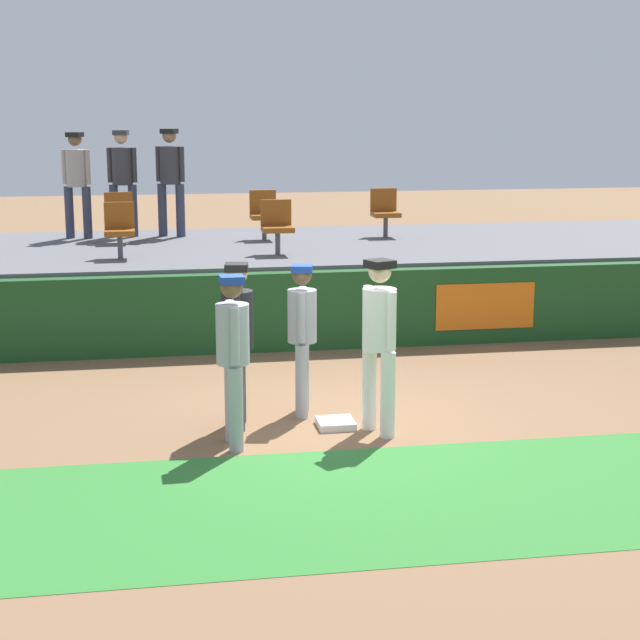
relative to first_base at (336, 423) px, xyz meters
name	(u,v)px	position (x,y,z in m)	size (l,w,h in m)	color
ground_plane	(330,426)	(-0.05, 0.05, -0.04)	(60.00, 60.00, 0.00)	brown
grass_foreground_strip	(375,500)	(-0.05, -2.18, -0.04)	(18.00, 2.80, 0.01)	#2D722D
first_base	(336,423)	(0.00, 0.00, 0.00)	(0.40, 0.40, 0.08)	white
player_fielder_home	(379,334)	(0.41, -0.27, 1.05)	(0.47, 0.61, 1.89)	white
player_runner_visitor	(233,349)	(-1.16, -0.46, 1.00)	(0.35, 0.50, 1.80)	#9EA3AD
player_coach_visitor	(302,329)	(-0.28, 0.55, 0.96)	(0.39, 0.48, 1.73)	#9EA3AD
player_umpire	(237,333)	(-1.05, 0.20, 1.02)	(0.39, 0.51, 1.82)	#4C4C51
field_wall	(285,311)	(-0.04, 3.71, 0.53)	(18.00, 0.26, 1.14)	#19471E
bleacher_platform	(263,280)	(-0.05, 6.28, 0.55)	(18.00, 4.80, 1.19)	#59595E
seat_back_left	(119,215)	(-2.39, 6.95, 1.62)	(0.47, 0.44, 0.84)	#4C4C51
seat_back_center	(264,212)	(0.06, 6.95, 1.62)	(0.45, 0.44, 0.84)	#4C4C51
seat_back_right	(385,210)	(2.19, 6.95, 1.62)	(0.46, 0.44, 0.84)	#4C4C51
seat_front_center	(277,224)	(0.05, 5.15, 1.62)	(0.48, 0.44, 0.84)	#4C4C51
seat_front_left	(120,227)	(-2.35, 5.15, 1.62)	(0.45, 0.44, 0.84)	#4C4C51
spectator_hooded	(170,174)	(-1.49, 7.65, 2.23)	(0.49, 0.46, 1.87)	#33384C
spectator_capped	(77,177)	(-3.09, 7.67, 2.20)	(0.49, 0.44, 1.82)	#33384C
spectator_casual	(122,175)	(-2.32, 7.76, 2.22)	(0.51, 0.41, 1.85)	#33384C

